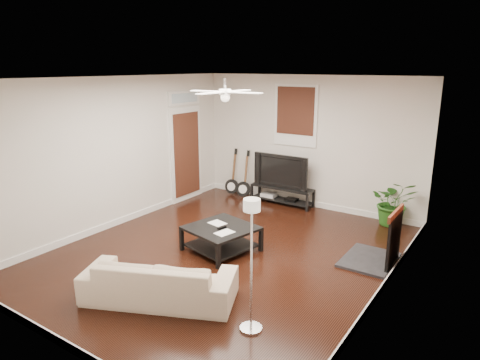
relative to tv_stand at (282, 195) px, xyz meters
The scene contains 14 objects.
room 3.07m from the tv_stand, 80.36° to the right, with size 5.01×6.01×2.81m.
brick_accent 3.66m from the tv_stand, 31.02° to the right, with size 0.02×2.20×2.80m, color brown.
fireplace 3.22m from the tv_stand, 33.67° to the right, with size 0.80×1.10×0.92m, color black.
window_back 1.77m from the tv_stand, 47.81° to the left, with size 1.00×0.06×1.30m, color black.
door_left 2.41m from the tv_stand, 156.12° to the right, with size 0.08×1.00×2.50m, color white.
tv_stand is the anchor object (origin of this frame).
tv 0.57m from the tv_stand, 90.00° to the left, with size 1.27×0.17×0.73m, color black.
coffee_table 2.78m from the tv_stand, 82.79° to the right, with size 0.99×0.99×0.42m, color black.
sofa 4.49m from the tv_stand, 82.43° to the right, with size 1.97×0.77×0.57m, color tan.
floor_lamp 4.80m from the tv_stand, 65.93° to the right, with size 0.26×0.26×1.60m, color silver, non-canonical shape.
potted_plant 2.40m from the tv_stand, ahead, with size 0.82×0.71×0.91m, color #235B1A.
guitar_left 1.38m from the tv_stand, behind, with size 0.34×0.24×1.10m, color black, non-canonical shape.
guitar_right 1.05m from the tv_stand, behind, with size 0.34×0.24×1.10m, color black, non-canonical shape.
ceiling_fan 3.70m from the tv_stand, 80.36° to the right, with size 1.24×1.24×0.32m, color white, non-canonical shape.
Camera 1 is at (3.79, -5.26, 2.98)m, focal length 31.99 mm.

